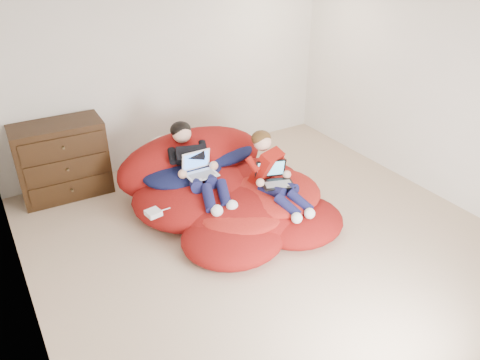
% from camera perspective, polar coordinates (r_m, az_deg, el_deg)
% --- Properties ---
extents(room_shell, '(5.10, 5.10, 2.77)m').
position_cam_1_polar(room_shell, '(5.32, 3.20, -5.19)').
color(room_shell, tan).
rests_on(room_shell, ground).
extents(dresser, '(1.13, 0.64, 1.00)m').
position_cam_1_polar(dresser, '(6.47, -20.86, 2.30)').
color(dresser, '#311E0D').
rests_on(dresser, ground).
extents(beanbag_pile, '(2.23, 2.46, 0.93)m').
position_cam_1_polar(beanbag_pile, '(5.82, -2.04, -1.30)').
color(beanbag_pile, maroon).
rests_on(beanbag_pile, ground).
extents(cream_pillow, '(0.47, 0.30, 0.30)m').
position_cam_1_polar(cream_pillow, '(6.20, -9.32, 4.01)').
color(cream_pillow, white).
rests_on(cream_pillow, beanbag_pile).
extents(older_boy, '(0.46, 1.28, 0.72)m').
position_cam_1_polar(older_boy, '(5.64, -5.57, 2.25)').
color(older_boy, black).
rests_on(older_boy, beanbag_pile).
extents(younger_boy, '(0.42, 1.05, 0.75)m').
position_cam_1_polar(younger_boy, '(5.50, 4.00, 1.17)').
color(younger_boy, '#9C150D').
rests_on(younger_boy, beanbag_pile).
extents(laptop_white, '(0.36, 0.30, 0.26)m').
position_cam_1_polar(laptop_white, '(5.56, -4.99, 1.44)').
color(laptop_white, white).
rests_on(laptop_white, older_boy).
extents(laptop_black, '(0.43, 0.44, 0.26)m').
position_cam_1_polar(laptop_black, '(5.50, 4.23, 0.35)').
color(laptop_black, black).
rests_on(laptop_black, younger_boy).
extents(power_adapter, '(0.17, 0.17, 0.06)m').
position_cam_1_polar(power_adapter, '(5.20, -10.52, -3.98)').
color(power_adapter, white).
rests_on(power_adapter, beanbag_pile).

